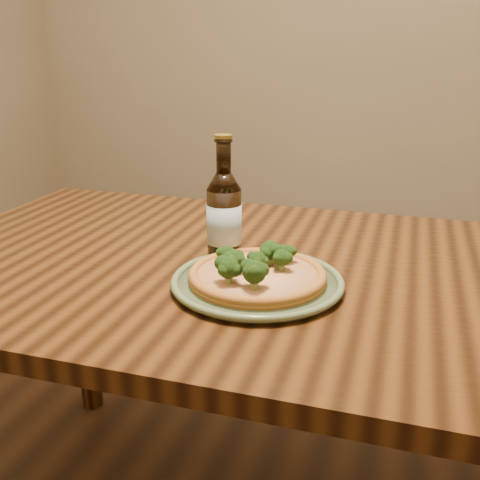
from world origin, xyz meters
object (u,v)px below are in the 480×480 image
(beer_bottle, at_px, (224,216))
(pizza, at_px, (257,274))
(table, at_px, (275,306))
(plate, at_px, (257,282))

(beer_bottle, bearing_deg, pizza, -50.73)
(table, bearing_deg, pizza, -94.45)
(plate, relative_size, beer_bottle, 1.23)
(plate, bearing_deg, pizza, -127.77)
(pizza, bearing_deg, table, 85.55)
(table, xyz_separation_m, pizza, (-0.01, -0.11, 0.12))
(table, height_order, pizza, pizza)
(plate, bearing_deg, beer_bottle, 132.48)
(plate, height_order, pizza, pizza)
(table, distance_m, beer_bottle, 0.22)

